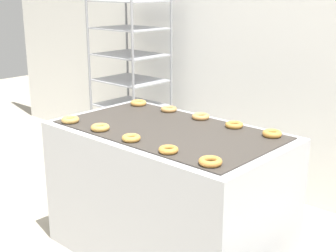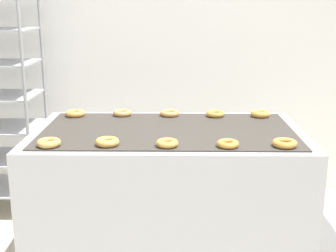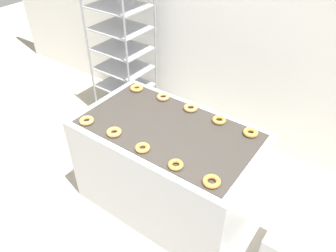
% 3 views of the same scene
% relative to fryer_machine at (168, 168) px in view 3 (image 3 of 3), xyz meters
% --- Properties ---
extents(wall_back, '(8.00, 0.05, 2.80)m').
position_rel_fryer_machine_xyz_m(wall_back, '(-0.00, 1.41, 0.93)').
color(wall_back, white).
rests_on(wall_back, ground_plane).
extents(fryer_machine, '(1.58, 0.92, 0.93)m').
position_rel_fryer_machine_xyz_m(fryer_machine, '(0.00, 0.00, 0.00)').
color(fryer_machine, '#B7BABF').
rests_on(fryer_machine, ground_plane).
extents(baking_rack_cart, '(0.65, 0.54, 1.86)m').
position_rel_fryer_machine_xyz_m(baking_rack_cart, '(-1.36, 0.94, 0.48)').
color(baking_rack_cart, gray).
rests_on(baking_rack_cart, ground_plane).
extents(glaze_bin, '(0.32, 0.36, 0.34)m').
position_rel_fryer_machine_xyz_m(glaze_bin, '(1.16, 0.05, -0.30)').
color(glaze_bin, '#B7BABF').
rests_on(glaze_bin, ground_plane).
extents(donut_near_leftmost, '(0.12, 0.12, 0.04)m').
position_rel_fryer_machine_xyz_m(donut_near_leftmost, '(-0.61, -0.34, 0.49)').
color(donut_near_leftmost, tan).
rests_on(donut_near_leftmost, fryer_machine).
extents(donut_near_left, '(0.12, 0.12, 0.04)m').
position_rel_fryer_machine_xyz_m(donut_near_left, '(-0.31, -0.32, 0.49)').
color(donut_near_left, gold).
rests_on(donut_near_left, fryer_machine).
extents(donut_near_center, '(0.12, 0.12, 0.04)m').
position_rel_fryer_machine_xyz_m(donut_near_center, '(-0.00, -0.34, 0.48)').
color(donut_near_center, gold).
rests_on(donut_near_center, fryer_machine).
extents(donut_near_right, '(0.11, 0.11, 0.03)m').
position_rel_fryer_machine_xyz_m(donut_near_right, '(0.31, -0.34, 0.48)').
color(donut_near_right, '#C98838').
rests_on(donut_near_right, fryer_machine).
extents(donut_near_rightmost, '(0.13, 0.13, 0.04)m').
position_rel_fryer_machine_xyz_m(donut_near_rightmost, '(0.61, -0.33, 0.48)').
color(donut_near_rightmost, '#C8863A').
rests_on(donut_near_rightmost, fryer_machine).
extents(donut_far_leftmost, '(0.13, 0.13, 0.04)m').
position_rel_fryer_machine_xyz_m(donut_far_leftmost, '(-0.61, 0.32, 0.49)').
color(donut_far_leftmost, '#CD8F42').
rests_on(donut_far_leftmost, fryer_machine).
extents(donut_far_left, '(0.12, 0.12, 0.03)m').
position_rel_fryer_machine_xyz_m(donut_far_left, '(-0.30, 0.34, 0.48)').
color(donut_far_left, tan).
rests_on(donut_far_left, fryer_machine).
extents(donut_far_center, '(0.13, 0.13, 0.04)m').
position_rel_fryer_machine_xyz_m(donut_far_center, '(0.01, 0.34, 0.48)').
color(donut_far_center, tan).
rests_on(donut_far_center, fryer_machine).
extents(donut_far_right, '(0.12, 0.12, 0.03)m').
position_rel_fryer_machine_xyz_m(donut_far_right, '(0.30, 0.33, 0.48)').
color(donut_far_right, '#BC8639').
rests_on(donut_far_right, fryer_machine).
extents(donut_far_rightmost, '(0.12, 0.12, 0.04)m').
position_rel_fryer_machine_xyz_m(donut_far_rightmost, '(0.60, 0.32, 0.49)').
color(donut_far_rightmost, gold).
rests_on(donut_far_rightmost, fryer_machine).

